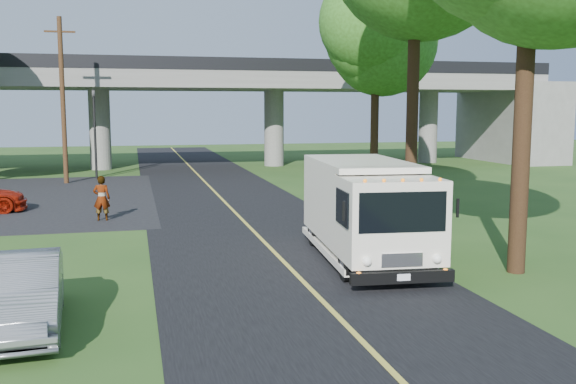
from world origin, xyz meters
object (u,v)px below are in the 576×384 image
object	(u,v)px
step_van	(365,208)
utility_pole	(63,99)
tree_right_far	(381,29)
pedestrian	(102,198)
silver_sedan	(20,293)
traffic_signal	(95,124)

from	to	relation	value
step_van	utility_pole	bearing A→B (deg)	119.67
tree_right_far	step_van	world-z (taller)	tree_right_far
utility_pole	pedestrian	xyz separation A→B (m)	(2.46, -12.79, -3.75)
utility_pole	pedestrian	world-z (taller)	utility_pole
tree_right_far	pedestrian	size ratio (longest dim) A/B	6.54
utility_pole	silver_sedan	xyz separation A→B (m)	(1.50, -24.56, -3.90)
tree_right_far	silver_sedan	distance (m)	26.56
tree_right_far	utility_pole	bearing A→B (deg)	166.00
utility_pole	pedestrian	bearing A→B (deg)	-79.11
utility_pole	tree_right_far	xyz separation A→B (m)	(16.71, -4.16, 3.71)
utility_pole	tree_right_far	world-z (taller)	tree_right_far
silver_sedan	pedestrian	world-z (taller)	pedestrian
step_van	silver_sedan	world-z (taller)	step_van
utility_pole	step_van	world-z (taller)	utility_pole
traffic_signal	tree_right_far	xyz separation A→B (m)	(15.21, -6.16, 5.10)
silver_sedan	tree_right_far	bearing A→B (deg)	48.71
traffic_signal	utility_pole	bearing A→B (deg)	-126.87
utility_pole	step_van	size ratio (longest dim) A/B	1.36
silver_sedan	pedestrian	distance (m)	11.81
step_van	silver_sedan	size ratio (longest dim) A/B	1.58
step_van	pedestrian	size ratio (longest dim) A/B	3.93
step_van	pedestrian	distance (m)	10.91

